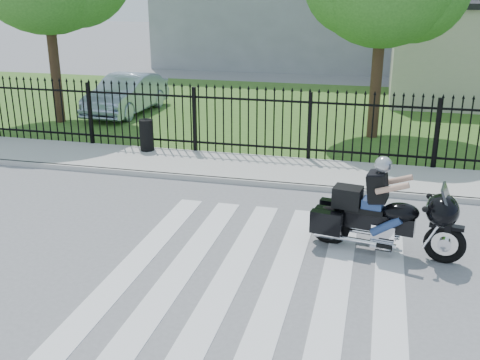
# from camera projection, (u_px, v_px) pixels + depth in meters

# --- Properties ---
(ground) EXTENTS (120.00, 120.00, 0.00)m
(ground) POSITION_uv_depth(u_px,v_px,m) (257.00, 274.00, 8.73)
(ground) COLOR slate
(ground) RESTS_ON ground
(crosswalk) EXTENTS (5.00, 5.50, 0.01)m
(crosswalk) POSITION_uv_depth(u_px,v_px,m) (257.00, 274.00, 8.73)
(crosswalk) COLOR silver
(crosswalk) RESTS_ON ground
(sidewalk) EXTENTS (40.00, 2.00, 0.12)m
(sidewalk) POSITION_uv_depth(u_px,v_px,m) (303.00, 173.00, 13.30)
(sidewalk) COLOR #ADAAA3
(sidewalk) RESTS_ON ground
(curb) EXTENTS (40.00, 0.12, 0.12)m
(curb) POSITION_uv_depth(u_px,v_px,m) (296.00, 186.00, 12.38)
(curb) COLOR #ADAAA3
(curb) RESTS_ON ground
(grass_strip) EXTENTS (40.00, 12.00, 0.02)m
(grass_strip) POSITION_uv_depth(u_px,v_px,m) (330.00, 113.00, 19.73)
(grass_strip) COLOR #365C1F
(grass_strip) RESTS_ON ground
(iron_fence) EXTENTS (26.00, 0.04, 1.80)m
(iron_fence) POSITION_uv_depth(u_px,v_px,m) (309.00, 128.00, 13.94)
(iron_fence) COLOR black
(iron_fence) RESTS_ON ground
(motorcycle_rider) EXTENTS (2.56, 1.09, 1.70)m
(motorcycle_rider) POSITION_uv_depth(u_px,v_px,m) (382.00, 213.00, 9.28)
(motorcycle_rider) COLOR black
(motorcycle_rider) RESTS_ON ground
(parked_car) EXTENTS (1.60, 4.13, 1.34)m
(parked_car) POSITION_uv_depth(u_px,v_px,m) (127.00, 94.00, 19.48)
(parked_car) COLOR #A4B5CF
(parked_car) RESTS_ON grass_strip
(litter_bin) EXTENTS (0.41, 0.41, 0.82)m
(litter_bin) POSITION_uv_depth(u_px,v_px,m) (147.00, 135.00, 14.76)
(litter_bin) COLOR black
(litter_bin) RESTS_ON sidewalk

